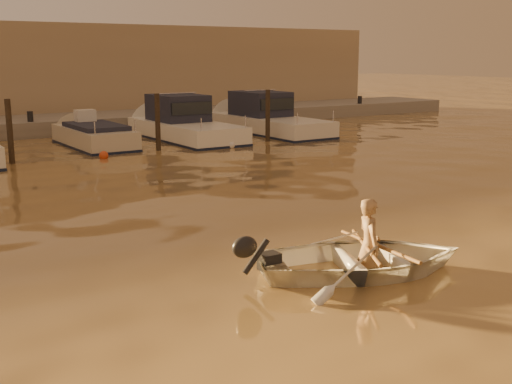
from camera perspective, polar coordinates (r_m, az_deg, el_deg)
ground_plane at (r=9.03m, az=0.86°, el=-9.51°), size 160.00×160.00×0.00m
dinghy at (r=10.13m, az=9.44°, el=-5.91°), size 3.92×3.40×0.68m
person at (r=10.10m, az=10.01°, el=-4.68°), size 0.53×0.63×1.48m
outboard_motor at (r=9.69m, az=1.10°, el=-6.21°), size 0.98×0.70×0.70m
oar_port at (r=10.16m, az=10.80°, el=-4.72°), size 0.41×2.08×0.13m
oar_starboard at (r=10.09m, az=9.74°, el=-4.81°), size 1.15×1.82×0.13m
moored_boat_3 at (r=24.47m, az=-14.17°, el=4.46°), size 1.80×5.31×0.95m
moored_boat_4 at (r=25.90m, az=-6.30°, el=6.05°), size 2.31×7.09×1.75m
moored_boat_5 at (r=27.98m, az=1.15°, el=6.56°), size 2.24×7.53×1.75m
piling_2 at (r=21.36m, az=-21.02°, el=4.78°), size 0.18×0.18×2.20m
piling_3 at (r=22.94m, az=-8.73°, el=5.90°), size 0.18×0.18×2.20m
piling_4 at (r=25.26m, az=1.05°, el=6.59°), size 0.18×0.18×2.20m
fender_d at (r=21.56m, az=-13.38°, el=3.17°), size 0.30×0.30×0.30m
fender_e at (r=23.44m, az=-2.25°, el=4.19°), size 0.30×0.30×0.30m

